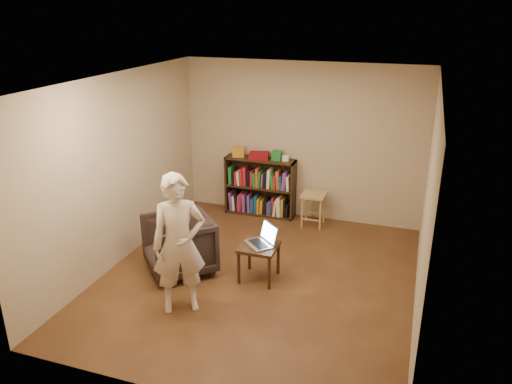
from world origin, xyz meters
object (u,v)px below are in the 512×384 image
(armchair, at_px, (179,245))
(person, at_px, (179,244))
(side_table, at_px, (259,251))
(bookshelf, at_px, (260,190))
(stool, at_px, (314,200))
(laptop, at_px, (262,240))

(armchair, bearing_deg, person, -14.97)
(side_table, bearing_deg, bookshelf, 107.77)
(person, bearing_deg, bookshelf, 58.10)
(side_table, distance_m, person, 1.23)
(stool, xyz_separation_m, person, (-0.95, -2.85, 0.40))
(stool, height_order, side_table, stool)
(person, bearing_deg, laptop, 23.32)
(stool, distance_m, laptop, 1.88)
(side_table, bearing_deg, armchair, -172.51)
(stool, distance_m, side_table, 1.94)
(armchair, height_order, laptop, armchair)
(stool, height_order, laptop, laptop)
(bookshelf, bearing_deg, side_table, -72.23)
(stool, distance_m, person, 3.04)
(bookshelf, relative_size, side_table, 2.47)
(armchair, bearing_deg, side_table, 53.90)
(stool, relative_size, armchair, 0.64)
(stool, bearing_deg, bookshelf, 169.62)
(bookshelf, bearing_deg, stool, -10.38)
(bookshelf, relative_size, person, 0.71)
(bookshelf, bearing_deg, armchair, -100.56)
(armchair, xyz_separation_m, laptop, (1.12, 0.20, 0.16))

